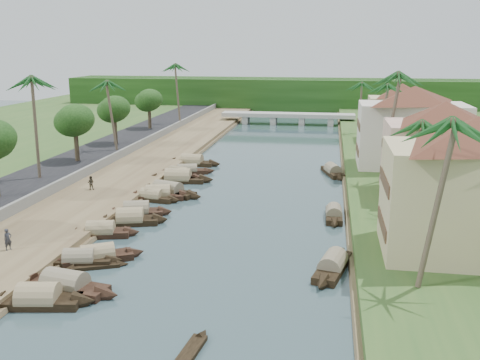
% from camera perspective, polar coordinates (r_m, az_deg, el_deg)
% --- Properties ---
extents(ground, '(220.00, 220.00, 0.00)m').
position_cam_1_polar(ground, '(45.21, -2.27, -6.82)').
color(ground, '#33494D').
rests_on(ground, ground).
extents(left_bank, '(10.00, 180.00, 0.80)m').
position_cam_1_polar(left_bank, '(67.97, -12.09, 0.38)').
color(left_bank, brown).
rests_on(left_bank, ground).
extents(right_bank, '(16.00, 180.00, 1.20)m').
position_cam_1_polar(right_bank, '(64.08, 18.45, -0.68)').
color(right_bank, '#2C5020').
rests_on(right_bank, ground).
extents(road, '(8.00, 180.00, 1.40)m').
position_cam_1_polar(road, '(71.44, -18.46, 0.87)').
color(road, black).
rests_on(road, ground).
extents(retaining_wall, '(0.40, 180.00, 1.10)m').
position_cam_1_polar(retaining_wall, '(69.40, -15.36, 1.27)').
color(retaining_wall, slate).
rests_on(retaining_wall, left_bank).
extents(treeline, '(120.00, 14.00, 8.00)m').
position_cam_1_polar(treeline, '(142.12, 6.05, 9.09)').
color(treeline, '#14330D').
rests_on(treeline, ground).
extents(bridge, '(28.00, 4.00, 2.40)m').
position_cam_1_polar(bridge, '(114.57, 5.12, 6.79)').
color(bridge, '#9D9D93').
rests_on(bridge, ground).
extents(building_near, '(14.85, 14.85, 10.20)m').
position_cam_1_polar(building_near, '(41.79, 23.44, -0.57)').
color(building_near, tan).
rests_on(building_near, right_bank).
extents(building_mid, '(14.11, 14.11, 9.70)m').
position_cam_1_polar(building_mid, '(57.33, 20.73, 3.13)').
color(building_mid, beige).
rests_on(building_mid, right_bank).
extents(building_far, '(15.59, 15.59, 10.20)m').
position_cam_1_polar(building_far, '(70.75, 17.86, 5.49)').
color(building_far, beige).
rests_on(building_far, right_bank).
extents(building_distant, '(12.62, 12.62, 9.20)m').
position_cam_1_polar(building_distant, '(90.61, 16.73, 6.99)').
color(building_distant, tan).
rests_on(building_distant, right_bank).
extents(sampan_0, '(8.61, 3.12, 2.22)m').
position_cam_1_polar(sampan_0, '(38.59, -18.13, -10.66)').
color(sampan_0, black).
rests_on(sampan_0, ground).
extents(sampan_1, '(7.62, 2.89, 2.22)m').
position_cam_1_polar(sampan_1, '(37.20, -20.68, -11.85)').
color(sampan_1, black).
rests_on(sampan_1, ground).
extents(sampan_2, '(7.09, 5.04, 1.98)m').
position_cam_1_polar(sampan_2, '(42.90, -14.93, -7.90)').
color(sampan_2, black).
rests_on(sampan_2, ground).
extents(sampan_3, '(6.82, 2.91, 1.86)m').
position_cam_1_polar(sampan_3, '(42.59, -16.75, -8.20)').
color(sampan_3, black).
rests_on(sampan_3, ground).
extents(sampan_4, '(7.05, 3.07, 2.00)m').
position_cam_1_polar(sampan_4, '(48.28, -14.62, -5.38)').
color(sampan_4, black).
rests_on(sampan_4, ground).
extents(sampan_5, '(7.41, 3.69, 2.29)m').
position_cam_1_polar(sampan_5, '(50.95, -11.63, -4.17)').
color(sampan_5, black).
rests_on(sampan_5, ground).
extents(sampan_6, '(7.33, 3.51, 2.15)m').
position_cam_1_polar(sampan_6, '(53.29, -10.97, -3.33)').
color(sampan_6, black).
rests_on(sampan_6, ground).
extents(sampan_7, '(6.96, 2.49, 1.87)m').
position_cam_1_polar(sampan_7, '(58.14, -9.36, -1.80)').
color(sampan_7, black).
rests_on(sampan_7, ground).
extents(sampan_8, '(7.98, 3.67, 2.38)m').
position_cam_1_polar(sampan_8, '(58.60, -8.71, -1.63)').
color(sampan_8, black).
rests_on(sampan_8, ground).
extents(sampan_9, '(9.22, 4.72, 2.30)m').
position_cam_1_polar(sampan_9, '(60.14, -7.70, -1.19)').
color(sampan_9, black).
rests_on(sampan_9, ground).
extents(sampan_10, '(7.92, 4.50, 2.18)m').
position_cam_1_polar(sampan_10, '(67.42, -6.53, 0.51)').
color(sampan_10, black).
rests_on(sampan_10, ground).
extents(sampan_11, '(9.15, 2.93, 2.54)m').
position_cam_1_polar(sampan_11, '(65.67, -6.63, 0.15)').
color(sampan_11, black).
rests_on(sampan_11, ground).
extents(sampan_12, '(7.53, 3.43, 1.83)m').
position_cam_1_polar(sampan_12, '(69.76, -5.66, 0.98)').
color(sampan_12, black).
rests_on(sampan_12, ground).
extents(sampan_13, '(8.61, 2.38, 2.32)m').
position_cam_1_polar(sampan_13, '(74.88, -5.14, 1.91)').
color(sampan_13, black).
rests_on(sampan_13, ground).
extents(sampan_14, '(3.37, 8.40, 2.03)m').
position_cam_1_polar(sampan_14, '(40.44, 9.85, -8.99)').
color(sampan_14, black).
rests_on(sampan_14, ground).
extents(sampan_15, '(1.66, 6.74, 1.85)m').
position_cam_1_polar(sampan_15, '(52.26, 9.98, -3.64)').
color(sampan_15, black).
rests_on(sampan_15, ground).
extents(sampan_16, '(3.76, 8.17, 2.00)m').
position_cam_1_polar(sampan_16, '(70.13, 9.88, 0.91)').
color(sampan_16, black).
rests_on(sampan_16, ground).
extents(canoe_0, '(1.61, 6.42, 0.84)m').
position_cam_1_polar(canoe_0, '(29.80, -5.86, -18.49)').
color(canoe_0, black).
rests_on(canoe_0, ground).
extents(canoe_1, '(4.77, 2.68, 0.79)m').
position_cam_1_polar(canoe_1, '(41.85, -15.13, -8.94)').
color(canoe_1, black).
rests_on(canoe_1, ground).
extents(canoe_2, '(5.07, 2.45, 0.74)m').
position_cam_1_polar(canoe_2, '(66.38, -7.51, -0.02)').
color(canoe_2, black).
rests_on(canoe_2, ground).
extents(palm_0, '(3.20, 3.20, 12.16)m').
position_cam_1_polar(palm_0, '(33.68, 20.25, 5.47)').
color(palm_0, brown).
rests_on(palm_0, ground).
extents(palm_1, '(3.20, 3.20, 9.97)m').
position_cam_1_polar(palm_1, '(49.29, 18.00, 5.61)').
color(palm_1, brown).
rests_on(palm_1, ground).
extents(palm_2, '(3.20, 3.20, 13.57)m').
position_cam_1_polar(palm_2, '(61.02, 15.68, 10.56)').
color(palm_2, brown).
rests_on(palm_2, ground).
extents(palm_3, '(3.20, 3.20, 11.05)m').
position_cam_1_polar(palm_3, '(81.36, 14.85, 9.65)').
color(palm_3, brown).
rests_on(palm_3, ground).
extents(palm_5, '(3.20, 3.20, 12.90)m').
position_cam_1_polar(palm_5, '(64.33, -21.41, 9.86)').
color(palm_5, brown).
rests_on(palm_5, ground).
extents(palm_6, '(3.20, 3.20, 11.37)m').
position_cam_1_polar(palm_6, '(79.23, -13.53, 9.98)').
color(palm_6, brown).
rests_on(palm_6, ground).
extents(palm_7, '(3.20, 3.20, 10.28)m').
position_cam_1_polar(palm_7, '(96.37, 12.84, 9.92)').
color(palm_7, brown).
rests_on(palm_7, ground).
extents(palm_8, '(3.20, 3.20, 12.84)m').
position_cam_1_polar(palm_8, '(105.83, -6.65, 11.96)').
color(palm_8, brown).
rests_on(palm_8, ground).
extents(tree_3, '(4.77, 4.77, 7.31)m').
position_cam_1_polar(tree_3, '(73.22, -17.22, 6.02)').
color(tree_3, '#4E3F2C').
rests_on(tree_3, ground).
extents(tree_4, '(4.60, 4.60, 7.22)m').
position_cam_1_polar(tree_4, '(85.03, -13.28, 7.29)').
color(tree_4, '#4E3F2C').
rests_on(tree_4, ground).
extents(tree_5, '(4.57, 4.57, 7.00)m').
position_cam_1_polar(tree_5, '(100.16, -9.69, 8.32)').
color(tree_5, '#4E3F2C').
rests_on(tree_5, ground).
extents(tree_6, '(4.76, 4.76, 6.75)m').
position_cam_1_polar(tree_6, '(72.16, 21.72, 4.94)').
color(tree_6, '#4E3F2C').
rests_on(tree_6, ground).
extents(person_near, '(0.66, 0.74, 1.71)m').
position_cam_1_polar(person_near, '(45.13, -23.52, -5.83)').
color(person_near, '#2A2C32').
rests_on(person_near, left_bank).
extents(person_far, '(0.83, 0.69, 1.52)m').
position_cam_1_polar(person_far, '(60.92, -15.63, -0.29)').
color(person_far, '#393428').
rests_on(person_far, left_bank).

